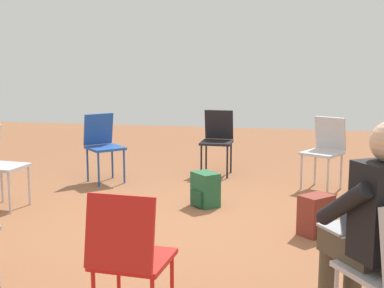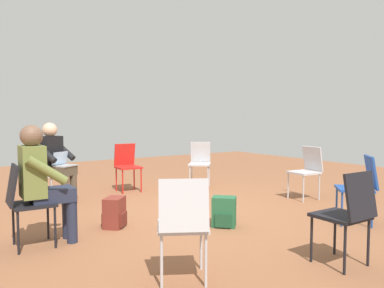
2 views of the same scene
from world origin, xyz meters
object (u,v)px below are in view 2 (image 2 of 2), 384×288
person_with_laptop (55,158)px  backpack_by_empty_chair (224,213)px  chair_southeast (200,161)px  chair_north (25,199)px  backpack_near_laptop_user (114,214)px  chair_west (348,211)px  chair_northwest (183,221)px  chair_east (127,164)px  person_in_olive (42,178)px  chair_south (307,168)px  chair_northeast (47,170)px  chair_southwest (361,184)px

person_with_laptop → backpack_by_empty_chair: bearing=86.1°
chair_southeast → chair_north: bearing=68.6°
chair_southeast → backpack_by_empty_chair: (-2.35, 1.32, -0.34)m
chair_southeast → backpack_near_laptop_user: (-1.63, 2.43, -0.34)m
chair_west → chair_northwest: 1.47m
chair_east → backpack_near_laptop_user: bearing=66.1°
person_in_olive → backpack_by_empty_chair: bearing=76.5°
person_with_laptop → backpack_by_empty_chair: 2.85m
chair_west → person_with_laptop: size_ratio=0.69×
chair_south → chair_southeast: bearing=28.4°
backpack_by_empty_chair → chair_northeast: bearing=28.8°
chair_east → backpack_by_empty_chair: chair_east is taller
chair_west → person_with_laptop: 4.28m
chair_southwest → backpack_by_empty_chair: chair_southwest is taller
chair_southeast → chair_southwest: (-3.21, -0.13, 0.00)m
chair_southeast → backpack_by_empty_chair: size_ratio=2.36×
chair_northeast → chair_northwest: (-3.63, -0.17, 0.00)m
chair_north → person_with_laptop: 2.08m
person_in_olive → backpack_by_empty_chair: (-0.54, -1.96, -0.54)m
chair_north → chair_south: size_ratio=1.00×
person_in_olive → chair_southwest: bearing=69.4°
chair_southwest → chair_north: bearing=113.9°
chair_south → chair_west: (-2.02, 1.99, 0.00)m
chair_northwest → chair_east: bearing=101.5°
chair_east → chair_west: size_ratio=1.00×
chair_northeast → person_with_laptop: bearing=90.0°
chair_southeast → chair_west: same height
backpack_near_laptop_user → backpack_by_empty_chair: size_ratio=1.00×
chair_south → chair_southwest: size_ratio=1.00×
chair_east → chair_south: size_ratio=1.00×
person_with_laptop → chair_north: bearing=35.3°
chair_north → chair_east: 3.01m
chair_northwest → backpack_near_laptop_user: 1.78m
chair_northeast → backpack_by_empty_chair: 2.99m
chair_northeast → chair_south: bearing=116.2°
chair_southeast → chair_north: (-1.80, 3.44, 0.00)m
chair_south → person_with_laptop: bearing=65.8°
chair_west → backpack_near_laptop_user: 2.61m
chair_northeast → backpack_near_laptop_user: bearing=67.2°
chair_northeast → backpack_near_laptop_user: size_ratio=2.36×
chair_southeast → chair_southwest: same height
chair_southeast → chair_west: (-3.91, 1.21, 0.00)m
person_in_olive → chair_east: bearing=140.3°
chair_south → chair_north: bearing=94.8°
person_with_laptop → backpack_near_laptop_user: size_ratio=3.44×
chair_southeast → person_in_olive: person_in_olive is taller
chair_east → chair_southwest: 3.87m
backpack_near_laptop_user → chair_northeast: bearing=9.7°
chair_south → person_in_olive: (0.08, 4.05, 0.20)m
chair_south → backpack_near_laptop_user: size_ratio=2.36×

